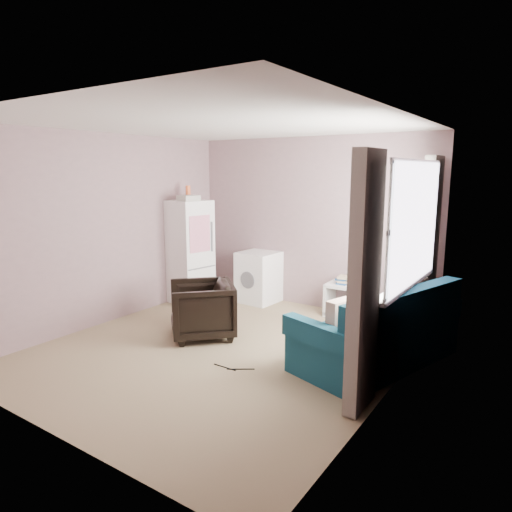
{
  "coord_description": "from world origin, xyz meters",
  "views": [
    {
      "loc": [
        3.06,
        -3.9,
        2.02
      ],
      "look_at": [
        0.05,
        0.6,
        1.0
      ],
      "focal_mm": 32.0,
      "sensor_mm": 36.0,
      "label": 1
    }
  ],
  "objects_px": {
    "fridge": "(190,251)",
    "sofa": "(380,335)",
    "side_table": "(343,297)",
    "washing_machine": "(259,276)",
    "armchair": "(202,307)"
  },
  "relations": [
    {
      "from": "sofa",
      "to": "fridge",
      "type": "bearing_deg",
      "value": -173.66
    },
    {
      "from": "side_table",
      "to": "sofa",
      "type": "distance_m",
      "value": 1.62
    },
    {
      "from": "armchair",
      "to": "fridge",
      "type": "distance_m",
      "value": 1.59
    },
    {
      "from": "fridge",
      "to": "sofa",
      "type": "bearing_deg",
      "value": -0.58
    },
    {
      "from": "washing_machine",
      "to": "fridge",
      "type": "bearing_deg",
      "value": -140.93
    },
    {
      "from": "washing_machine",
      "to": "sofa",
      "type": "relative_size",
      "value": 0.38
    },
    {
      "from": "side_table",
      "to": "sofa",
      "type": "xyz_separation_m",
      "value": [
        0.98,
        -1.29,
        0.04
      ]
    },
    {
      "from": "washing_machine",
      "to": "sofa",
      "type": "height_order",
      "value": "sofa"
    },
    {
      "from": "fridge",
      "to": "side_table",
      "type": "relative_size",
      "value": 3.14
    },
    {
      "from": "armchair",
      "to": "fridge",
      "type": "xyz_separation_m",
      "value": [
        -1.12,
        1.05,
        0.42
      ]
    },
    {
      "from": "washing_machine",
      "to": "sofa",
      "type": "bearing_deg",
      "value": -24.09
    },
    {
      "from": "sofa",
      "to": "armchair",
      "type": "bearing_deg",
      "value": -150.92
    },
    {
      "from": "fridge",
      "to": "washing_machine",
      "type": "bearing_deg",
      "value": 45.92
    },
    {
      "from": "armchair",
      "to": "washing_machine",
      "type": "bearing_deg",
      "value": 143.67
    },
    {
      "from": "armchair",
      "to": "washing_machine",
      "type": "xyz_separation_m",
      "value": [
        -0.27,
        1.66,
        0.03
      ]
    }
  ]
}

